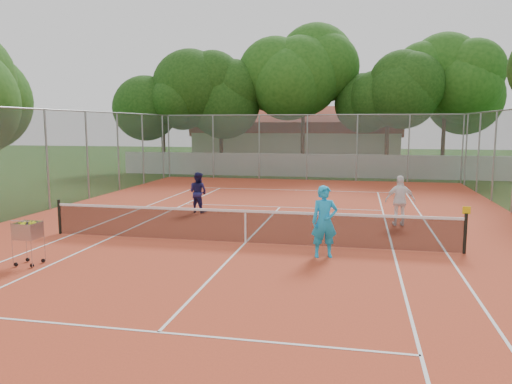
% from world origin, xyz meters
% --- Properties ---
extents(ground, '(120.00, 120.00, 0.00)m').
position_xyz_m(ground, '(0.00, 0.00, 0.00)').
color(ground, '#193B10').
rests_on(ground, ground).
extents(court_pad, '(18.00, 34.00, 0.02)m').
position_xyz_m(court_pad, '(0.00, 0.00, 0.01)').
color(court_pad, '#B84023').
rests_on(court_pad, ground).
extents(court_lines, '(10.98, 23.78, 0.01)m').
position_xyz_m(court_lines, '(0.00, 0.00, 0.02)').
color(court_lines, white).
rests_on(court_lines, court_pad).
extents(tennis_net, '(11.88, 0.10, 0.98)m').
position_xyz_m(tennis_net, '(0.00, 0.00, 0.51)').
color(tennis_net, black).
rests_on(tennis_net, court_pad).
extents(perimeter_fence, '(18.00, 34.00, 4.00)m').
position_xyz_m(perimeter_fence, '(0.00, 0.00, 2.00)').
color(perimeter_fence, slate).
rests_on(perimeter_fence, ground).
extents(boundary_wall, '(26.00, 0.30, 1.50)m').
position_xyz_m(boundary_wall, '(0.00, 19.00, 0.75)').
color(boundary_wall, silver).
rests_on(boundary_wall, ground).
extents(clubhouse, '(16.40, 9.00, 4.40)m').
position_xyz_m(clubhouse, '(-2.00, 29.00, 2.20)').
color(clubhouse, beige).
rests_on(clubhouse, ground).
extents(tropical_trees, '(29.00, 19.00, 10.00)m').
position_xyz_m(tropical_trees, '(0.00, 22.00, 5.00)').
color(tropical_trees, '#12330C').
rests_on(tropical_trees, ground).
extents(player_near, '(0.77, 0.61, 1.85)m').
position_xyz_m(player_near, '(2.32, -1.09, 0.94)').
color(player_near, '#1BA9E9').
rests_on(player_near, court_pad).
extents(player_far_left, '(0.92, 0.82, 1.56)m').
position_xyz_m(player_far_left, '(-2.93, 4.58, 0.80)').
color(player_far_left, '#1B194D').
rests_on(player_far_left, court_pad).
extents(player_far_right, '(1.04, 0.53, 1.70)m').
position_xyz_m(player_far_right, '(4.54, 3.49, 0.87)').
color(player_far_right, white).
rests_on(player_far_right, court_pad).
extents(ball_hopper, '(0.63, 0.63, 1.15)m').
position_xyz_m(ball_hopper, '(-4.62, -3.30, 0.60)').
color(ball_hopper, '#B5B5BC').
rests_on(ball_hopper, court_pad).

